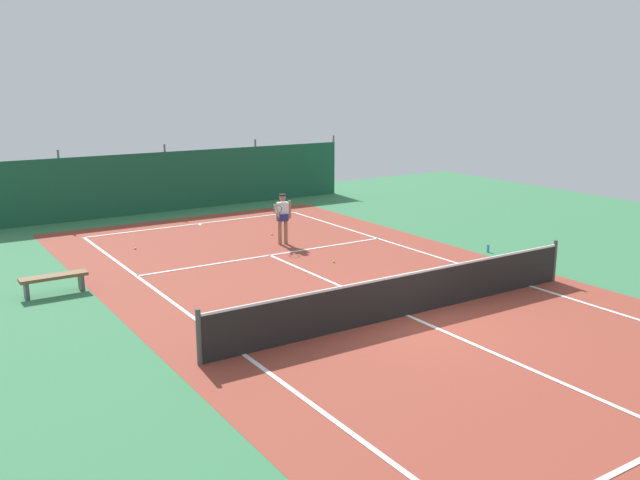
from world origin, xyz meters
The scene contains 10 objects.
ground_plane centered at (0.00, 0.00, 0.00)m, with size 36.00×36.00×0.00m, color #387A4C.
court_surface centered at (0.00, 0.00, 0.00)m, with size 11.02×26.60×0.01m.
tennis_net centered at (0.00, 0.00, 0.51)m, with size 10.12×0.10×1.10m.
back_fence centered at (0.00, 15.40, 0.67)m, with size 16.30×0.98×2.70m.
tennis_player centered at (1.06, 7.45, 0.96)m, with size 0.81×0.68×1.64m.
tennis_ball_near_player centered at (1.40, 8.78, 0.03)m, with size 0.07×0.07×0.07m, color #CCDB33.
tennis_ball_midcourt centered at (-3.17, 9.36, 0.03)m, with size 0.07×0.07×0.07m, color #CCDB33.
tennis_ball_by_sideline centered at (1.17, 4.67, 0.03)m, with size 0.07×0.07×0.07m, color #CCDB33.
courtside_bench centered at (-6.31, 5.98, 0.37)m, with size 1.60×0.40×0.49m.
water_bottle centered at (5.86, 3.11, 0.12)m, with size 0.08×0.08×0.24m, color #338CD8.
Camera 1 is at (-9.54, -11.11, 5.18)m, focal length 38.13 mm.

